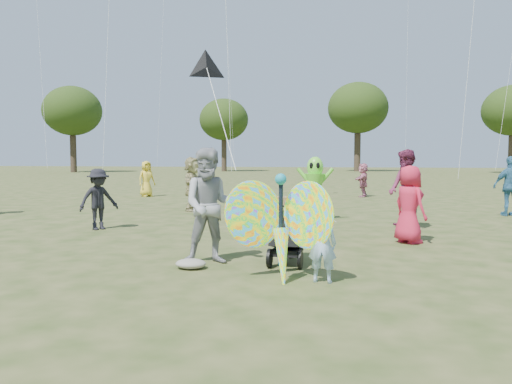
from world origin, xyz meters
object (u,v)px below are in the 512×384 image
at_px(crowd_e, 406,189).
at_px(alien_kite, 315,185).
at_px(crowd_d, 192,184).
at_px(butterfly_kite, 281,228).
at_px(crowd_j, 363,180).
at_px(crowd_c, 511,186).
at_px(adult_man, 210,206).
at_px(child_girl, 322,244).
at_px(crowd_a, 409,204).
at_px(jogging_stroller, 288,226).
at_px(crowd_b, 99,199).
at_px(crowd_g, 146,179).

distance_m(crowd_e, alien_kite, 2.61).
relative_size(crowd_d, butterfly_kite, 1.00).
bearing_deg(crowd_j, crowd_d, -25.64).
bearing_deg(crowd_c, adult_man, 38.91).
bearing_deg(crowd_d, crowd_c, -88.78).
bearing_deg(butterfly_kite, crowd_j, 84.75).
distance_m(child_girl, crowd_c, 10.17).
xyz_separation_m(child_girl, crowd_a, (1.52, 3.51, 0.24)).
relative_size(child_girl, jogging_stroller, 0.99).
relative_size(crowd_b, crowd_g, 0.93).
height_order(adult_man, crowd_c, adult_man).
distance_m(crowd_e, jogging_stroller, 4.96).
xyz_separation_m(jogging_stroller, alien_kite, (0.00, 5.70, 0.36)).
xyz_separation_m(crowd_a, crowd_b, (-7.04, 0.53, -0.05)).
distance_m(crowd_c, crowd_j, 7.58).
height_order(crowd_j, alien_kite, alien_kite).
bearing_deg(butterfly_kite, crowd_a, 59.59).
height_order(crowd_j, butterfly_kite, butterfly_kite).
bearing_deg(crowd_a, alien_kite, -4.51).
bearing_deg(child_girl, crowd_g, -53.32).
distance_m(adult_man, crowd_c, 10.48).
bearing_deg(alien_kite, crowd_a, -57.44).
relative_size(crowd_a, crowd_b, 1.07).
xyz_separation_m(crowd_j, jogging_stroller, (-1.46, -14.10, -0.12)).
distance_m(crowd_d, jogging_stroller, 8.35).
bearing_deg(crowd_a, crowd_c, -69.65).
bearing_deg(child_girl, butterfly_kite, 8.59).
distance_m(crowd_c, crowd_d, 9.61).
bearing_deg(crowd_e, crowd_g, -150.41).
bearing_deg(crowd_a, jogging_stroller, 100.81).
relative_size(crowd_a, crowd_c, 0.89).
relative_size(child_girl, crowd_d, 0.62).
distance_m(crowd_g, alien_kite, 10.35).
bearing_deg(crowd_g, crowd_a, -97.64).
distance_m(crowd_d, crowd_e, 6.94).
xyz_separation_m(crowd_c, crowd_d, (-9.60, -0.42, -0.01)).
distance_m(crowd_b, crowd_e, 7.33).
bearing_deg(butterfly_kite, jogging_stroller, 92.57).
xyz_separation_m(crowd_d, butterfly_kite, (4.09, -8.49, -0.12)).
relative_size(adult_man, crowd_e, 0.98).
relative_size(adult_man, crowd_d, 1.08).
bearing_deg(butterfly_kite, crowd_c, 58.27).
relative_size(crowd_d, crowd_e, 0.91).
distance_m(child_girl, crowd_a, 3.83).
relative_size(child_girl, crowd_a, 0.69).
bearing_deg(butterfly_kite, crowd_b, 140.58).
xyz_separation_m(crowd_a, crowd_j, (-0.68, 11.74, -0.05)).
xyz_separation_m(crowd_g, crowd_j, (9.29, 1.63, -0.04)).
relative_size(crowd_e, crowd_j, 1.30).
bearing_deg(adult_man, crowd_j, 64.35).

